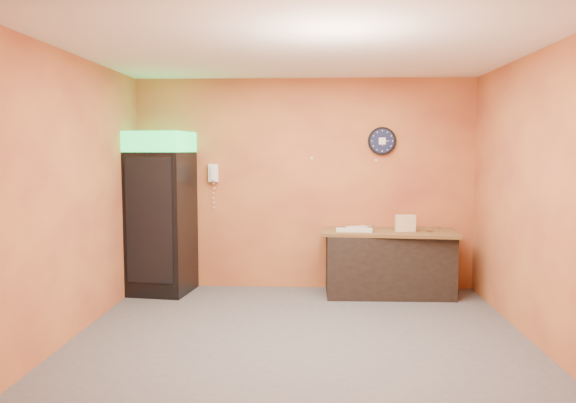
{
  "coord_description": "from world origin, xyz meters",
  "views": [
    {
      "loc": [
        0.13,
        -5.49,
        1.85
      ],
      "look_at": [
        -0.15,
        0.6,
        1.3
      ],
      "focal_mm": 35.0,
      "sensor_mm": 36.0,
      "label": 1
    }
  ],
  "objects": [
    {
      "name": "floor",
      "position": [
        0.0,
        0.0,
        0.0
      ],
      "size": [
        4.5,
        4.5,
        0.0
      ],
      "primitive_type": "plane",
      "color": "#47474C",
      "rests_on": "ground"
    },
    {
      "name": "right_wall",
      "position": [
        2.25,
        0.0,
        1.4
      ],
      "size": [
        0.02,
        4.0,
        2.8
      ],
      "primitive_type": "cube",
      "color": "#D1803B",
      "rests_on": "floor"
    },
    {
      "name": "wrapped_sandwich_right",
      "position": [
        0.68,
        1.73,
        0.85
      ],
      "size": [
        0.29,
        0.2,
        0.04
      ],
      "primitive_type": "cube",
      "rotation": [
        0.0,
        0.0,
        0.37
      ],
      "color": "silver",
      "rests_on": "butcher_paper"
    },
    {
      "name": "wrapped_sandwich_left",
      "position": [
        0.55,
        1.52,
        0.85
      ],
      "size": [
        0.29,
        0.12,
        0.04
      ],
      "primitive_type": "cube",
      "rotation": [
        0.0,
        0.0,
        -0.03
      ],
      "color": "silver",
      "rests_on": "butcher_paper"
    },
    {
      "name": "sub_roll_stack",
      "position": [
        1.28,
        1.57,
        0.94
      ],
      "size": [
        0.25,
        0.11,
        0.21
      ],
      "rotation": [
        0.0,
        0.0,
        0.12
      ],
      "color": "beige",
      "rests_on": "butcher_paper"
    },
    {
      "name": "ceiling",
      "position": [
        0.0,
        0.0,
        2.8
      ],
      "size": [
        4.5,
        4.0,
        0.02
      ],
      "primitive_type": "cube",
      "color": "white",
      "rests_on": "back_wall"
    },
    {
      "name": "back_wall",
      "position": [
        0.0,
        2.0,
        1.4
      ],
      "size": [
        4.5,
        0.02,
        2.8
      ],
      "primitive_type": "cube",
      "color": "#D1803B",
      "rests_on": "floor"
    },
    {
      "name": "beverage_cooler",
      "position": [
        -1.84,
        1.6,
        1.02
      ],
      "size": [
        0.82,
        0.83,
        2.09
      ],
      "rotation": [
        0.0,
        0.0,
        -0.13
      ],
      "color": "black",
      "rests_on": "floor"
    },
    {
      "name": "wall_clock",
      "position": [
        1.02,
        1.97,
        1.97
      ],
      "size": [
        0.37,
        0.06,
        0.37
      ],
      "color": "black",
      "rests_on": "back_wall"
    },
    {
      "name": "wall_phone",
      "position": [
        -1.21,
        1.95,
        1.55
      ],
      "size": [
        0.13,
        0.11,
        0.24
      ],
      "color": "white",
      "rests_on": "back_wall"
    },
    {
      "name": "kitchen_tool",
      "position": [
        0.87,
        1.7,
        0.87
      ],
      "size": [
        0.07,
        0.07,
        0.07
      ],
      "primitive_type": "cylinder",
      "color": "silver",
      "rests_on": "butcher_paper"
    },
    {
      "name": "left_wall",
      "position": [
        -2.25,
        0.0,
        1.4
      ],
      "size": [
        0.02,
        4.0,
        2.8
      ],
      "primitive_type": "cube",
      "color": "#D1803B",
      "rests_on": "floor"
    },
    {
      "name": "prep_counter",
      "position": [
        1.09,
        1.65,
        0.4
      ],
      "size": [
        1.59,
        0.72,
        0.79
      ],
      "primitive_type": "cube",
      "rotation": [
        0.0,
        0.0,
        0.01
      ],
      "color": "black",
      "rests_on": "floor"
    },
    {
      "name": "wrapped_sandwich_mid",
      "position": [
        0.73,
        1.52,
        0.85
      ],
      "size": [
        0.31,
        0.18,
        0.04
      ],
      "primitive_type": "cube",
      "rotation": [
        0.0,
        0.0,
        -0.25
      ],
      "color": "silver",
      "rests_on": "butcher_paper"
    },
    {
      "name": "butcher_paper",
      "position": [
        1.09,
        1.65,
        0.81
      ],
      "size": [
        1.75,
        0.92,
        0.04
      ],
      "primitive_type": "cube",
      "rotation": [
        0.0,
        0.0,
        -0.09
      ],
      "color": "brown",
      "rests_on": "prep_counter"
    }
  ]
}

